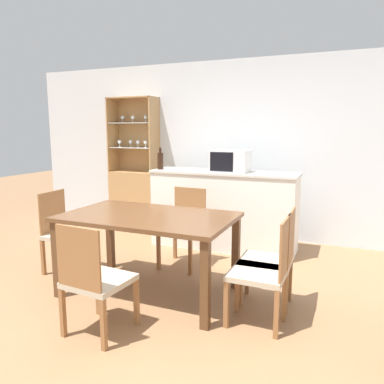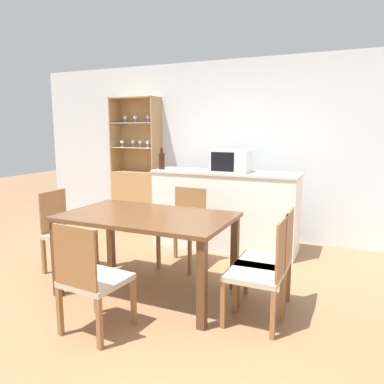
% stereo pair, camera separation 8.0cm
% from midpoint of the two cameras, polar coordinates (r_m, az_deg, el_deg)
% --- Properties ---
extents(ground_plane, '(18.00, 18.00, 0.00)m').
position_cam_midpoint_polar(ground_plane, '(3.52, -8.46, -17.12)').
color(ground_plane, '#936B47').
extents(wall_back, '(6.80, 0.06, 2.55)m').
position_cam_midpoint_polar(wall_back, '(5.56, 5.55, 6.45)').
color(wall_back, silver).
rests_on(wall_back, ground_plane).
extents(kitchen_counter, '(1.93, 0.54, 1.03)m').
position_cam_midpoint_polar(kitchen_counter, '(4.98, 4.32, -2.73)').
color(kitchen_counter, white).
rests_on(kitchen_counter, ground_plane).
extents(display_cabinet, '(0.78, 0.34, 2.06)m').
position_cam_midpoint_polar(display_cabinet, '(6.11, -9.05, 0.40)').
color(display_cabinet, tan).
rests_on(display_cabinet, ground_plane).
extents(dining_table, '(1.61, 0.96, 0.77)m').
position_cam_midpoint_polar(dining_table, '(3.59, -7.31, -4.93)').
color(dining_table, brown).
rests_on(dining_table, ground_plane).
extents(dining_chair_head_near, '(0.47, 0.47, 0.89)m').
position_cam_midpoint_polar(dining_chair_head_near, '(3.02, -15.32, -12.77)').
color(dining_chair_head_near, '#C1B299').
rests_on(dining_chair_head_near, ground_plane).
extents(dining_chair_side_right_near, '(0.44, 0.44, 0.89)m').
position_cam_midpoint_polar(dining_chair_side_right_near, '(3.13, 10.15, -11.80)').
color(dining_chair_side_right_near, '#C1B299').
rests_on(dining_chair_side_right_near, ground_plane).
extents(dining_chair_side_left_far, '(0.46, 0.46, 0.89)m').
position_cam_midpoint_polar(dining_chair_side_left_far, '(4.42, -19.24, -5.80)').
color(dining_chair_side_left_far, '#C1B299').
rests_on(dining_chair_side_left_far, ground_plane).
extents(dining_chair_side_right_far, '(0.45, 0.45, 0.89)m').
position_cam_midpoint_polar(dining_chair_side_right_far, '(3.39, 11.27, -10.10)').
color(dining_chair_side_right_far, '#C1B299').
rests_on(dining_chair_side_right_far, ground_plane).
extents(dining_chair_head_far, '(0.46, 0.46, 0.89)m').
position_cam_midpoint_polar(dining_chair_head_far, '(4.35, -1.75, -5.51)').
color(dining_chair_head_far, '#C1B299').
rests_on(dining_chair_head_far, ground_plane).
extents(microwave, '(0.47, 0.33, 0.28)m').
position_cam_midpoint_polar(microwave, '(4.84, 5.38, 4.73)').
color(microwave, silver).
rests_on(microwave, kitchen_counter).
extents(wine_bottle, '(0.08, 0.08, 0.30)m').
position_cam_midpoint_polar(wine_bottle, '(5.14, -5.28, 4.79)').
color(wine_bottle, black).
rests_on(wine_bottle, kitchen_counter).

